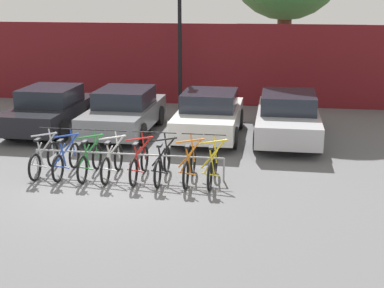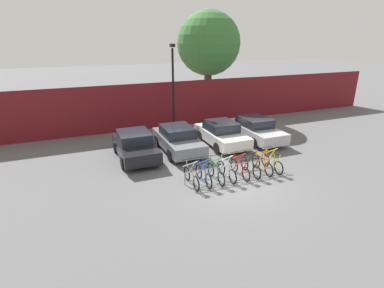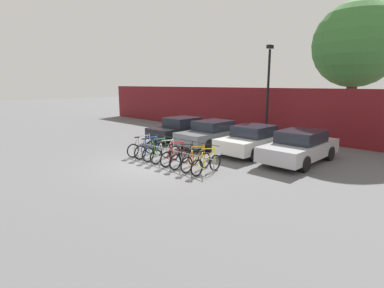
{
  "view_description": "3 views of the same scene",
  "coord_description": "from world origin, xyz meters",
  "px_view_note": "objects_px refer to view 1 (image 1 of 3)",
  "views": [
    {
      "loc": [
        3.75,
        -11.18,
        4.3
      ],
      "look_at": [
        1.74,
        1.51,
        0.63
      ],
      "focal_mm": 50.0,
      "sensor_mm": 36.0,
      "label": 1
    },
    {
      "loc": [
        -6.09,
        -10.18,
        6.06
      ],
      "look_at": [
        -1.18,
        1.89,
        1.36
      ],
      "focal_mm": 28.0,
      "sensor_mm": 36.0,
      "label": 2
    },
    {
      "loc": [
        9.79,
        -7.76,
        3.41
      ],
      "look_at": [
        1.2,
        0.94,
        0.93
      ],
      "focal_mm": 28.0,
      "sensor_mm": 36.0,
      "label": 3
    }
  ],
  "objects_px": {
    "bicycle_blue": "(66,160)",
    "bicycle_orange": "(189,166)",
    "car_grey": "(124,111)",
    "car_black": "(50,109)",
    "lamp_post": "(180,24)",
    "bicycle_black": "(162,165)",
    "car_silver": "(288,117)",
    "bicycle_silver": "(44,159)",
    "bicycle_green": "(90,161)",
    "bicycle_white": "(112,162)",
    "bicycle_yellow": "(213,167)",
    "car_white": "(209,115)",
    "bicycle_red": "(139,163)",
    "bike_rack": "(128,156)"
  },
  "relations": [
    {
      "from": "bicycle_blue",
      "to": "bicycle_orange",
      "type": "distance_m",
      "value": 3.03
    },
    {
      "from": "car_grey",
      "to": "car_black",
      "type": "bearing_deg",
      "value": -178.16
    },
    {
      "from": "lamp_post",
      "to": "bicycle_black",
      "type": "bearing_deg",
      "value": -82.75
    },
    {
      "from": "car_black",
      "to": "car_silver",
      "type": "bearing_deg",
      "value": 0.92
    },
    {
      "from": "bicycle_silver",
      "to": "bicycle_green",
      "type": "distance_m",
      "value": 1.17
    },
    {
      "from": "bicycle_green",
      "to": "lamp_post",
      "type": "xyz_separation_m",
      "value": [
        0.77,
        7.97,
        2.78
      ]
    },
    {
      "from": "bicycle_silver",
      "to": "bicycle_green",
      "type": "relative_size",
      "value": 1.0
    },
    {
      "from": "bicycle_white",
      "to": "bicycle_blue",
      "type": "bearing_deg",
      "value": 178.62
    },
    {
      "from": "car_silver",
      "to": "lamp_post",
      "type": "bearing_deg",
      "value": 136.17
    },
    {
      "from": "bicycle_yellow",
      "to": "bicycle_silver",
      "type": "bearing_deg",
      "value": -176.21
    },
    {
      "from": "car_white",
      "to": "bicycle_silver",
      "type": "bearing_deg",
      "value": -131.08
    },
    {
      "from": "bicycle_white",
      "to": "car_black",
      "type": "xyz_separation_m",
      "value": [
        -3.28,
        4.04,
        0.31
      ]
    },
    {
      "from": "car_black",
      "to": "bicycle_red",
      "type": "bearing_deg",
      "value": -45.72
    },
    {
      "from": "bicycle_yellow",
      "to": "car_silver",
      "type": "relative_size",
      "value": 0.39
    },
    {
      "from": "bicycle_silver",
      "to": "car_black",
      "type": "bearing_deg",
      "value": 108.51
    },
    {
      "from": "lamp_post",
      "to": "bicycle_red",
      "type": "bearing_deg",
      "value": -86.77
    },
    {
      "from": "bike_rack",
      "to": "car_black",
      "type": "height_order",
      "value": "car_black"
    },
    {
      "from": "car_silver",
      "to": "bicycle_orange",
      "type": "bearing_deg",
      "value": -119.0
    },
    {
      "from": "bicycle_orange",
      "to": "car_white",
      "type": "bearing_deg",
      "value": 87.24
    },
    {
      "from": "bike_rack",
      "to": "car_grey",
      "type": "bearing_deg",
      "value": 106.94
    },
    {
      "from": "bicycle_blue",
      "to": "bicycle_silver",
      "type": "bearing_deg",
      "value": -179.2
    },
    {
      "from": "bicycle_green",
      "to": "bicycle_yellow",
      "type": "height_order",
      "value": "same"
    },
    {
      "from": "bicycle_blue",
      "to": "bicycle_red",
      "type": "bearing_deg",
      "value": 0.8
    },
    {
      "from": "car_black",
      "to": "car_white",
      "type": "distance_m",
      "value": 5.1
    },
    {
      "from": "bicycle_green",
      "to": "bicycle_white",
      "type": "relative_size",
      "value": 1.0
    },
    {
      "from": "bicycle_black",
      "to": "car_silver",
      "type": "relative_size",
      "value": 0.39
    },
    {
      "from": "lamp_post",
      "to": "bicycle_silver",
      "type": "bearing_deg",
      "value": -103.66
    },
    {
      "from": "bicycle_black",
      "to": "lamp_post",
      "type": "bearing_deg",
      "value": 96.23
    },
    {
      "from": "bike_rack",
      "to": "car_grey",
      "type": "distance_m",
      "value": 4.16
    },
    {
      "from": "bicycle_red",
      "to": "bicycle_black",
      "type": "bearing_deg",
      "value": 1.75
    },
    {
      "from": "lamp_post",
      "to": "bicycle_blue",
      "type": "bearing_deg",
      "value": -99.74
    },
    {
      "from": "lamp_post",
      "to": "car_white",
      "type": "bearing_deg",
      "value": -67.65
    },
    {
      "from": "bicycle_black",
      "to": "lamp_post",
      "type": "distance_m",
      "value": 8.51
    },
    {
      "from": "car_grey",
      "to": "bicycle_white",
      "type": "bearing_deg",
      "value": -78.21
    },
    {
      "from": "bicycle_silver",
      "to": "lamp_post",
      "type": "bearing_deg",
      "value": 73.81
    },
    {
      "from": "bicycle_silver",
      "to": "bicycle_red",
      "type": "bearing_deg",
      "value": -2.53
    },
    {
      "from": "bike_rack",
      "to": "bicycle_white",
      "type": "bearing_deg",
      "value": -156.98
    },
    {
      "from": "bicycle_white",
      "to": "lamp_post",
      "type": "height_order",
      "value": "lamp_post"
    },
    {
      "from": "bicycle_black",
      "to": "bicycle_orange",
      "type": "height_order",
      "value": "same"
    },
    {
      "from": "car_black",
      "to": "bike_rack",
      "type": "bearing_deg",
      "value": -47.04
    },
    {
      "from": "bicycle_blue",
      "to": "bicycle_yellow",
      "type": "height_order",
      "value": "same"
    },
    {
      "from": "bicycle_red",
      "to": "car_grey",
      "type": "relative_size",
      "value": 0.41
    },
    {
      "from": "lamp_post",
      "to": "car_grey",
      "type": "bearing_deg",
      "value": -105.62
    },
    {
      "from": "bicycle_white",
      "to": "bicycle_orange",
      "type": "bearing_deg",
      "value": -1.38
    },
    {
      "from": "bicycle_blue",
      "to": "car_silver",
      "type": "distance_m",
      "value": 6.78
    },
    {
      "from": "bike_rack",
      "to": "bicycle_orange",
      "type": "xyz_separation_m",
      "value": [
        1.53,
        -0.15,
        -0.12
      ]
    },
    {
      "from": "bike_rack",
      "to": "bicycle_yellow",
      "type": "height_order",
      "value": "bicycle_yellow"
    },
    {
      "from": "car_black",
      "to": "bicycle_blue",
      "type": "bearing_deg",
      "value": -62.27
    },
    {
      "from": "bicycle_white",
      "to": "bicycle_yellow",
      "type": "height_order",
      "value": "same"
    },
    {
      "from": "lamp_post",
      "to": "bicycle_yellow",
      "type": "bearing_deg",
      "value": -74.54
    }
  ]
}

